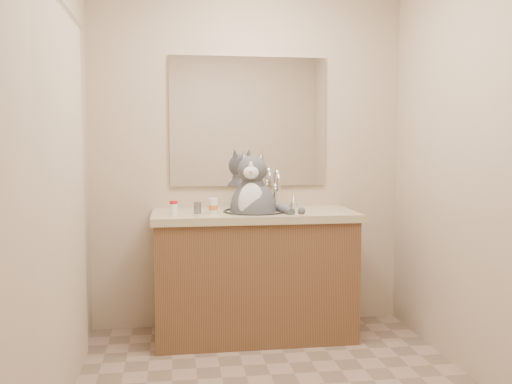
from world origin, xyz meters
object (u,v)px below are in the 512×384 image
(pill_bottle_orange, at_px, (213,206))
(pill_bottle_redcap, at_px, (174,208))
(grey_canister, at_px, (197,208))
(cat, at_px, (253,205))

(pill_bottle_orange, bearing_deg, pill_bottle_redcap, -177.19)
(grey_canister, bearing_deg, cat, 8.27)
(pill_bottle_redcap, relative_size, pill_bottle_orange, 0.90)
(cat, bearing_deg, grey_canister, -157.53)
(cat, xyz_separation_m, grey_canister, (-0.37, -0.05, -0.00))
(cat, xyz_separation_m, pill_bottle_redcap, (-0.52, -0.09, 0.00))
(pill_bottle_redcap, bearing_deg, grey_canister, 11.79)
(cat, distance_m, grey_canister, 0.37)
(cat, bearing_deg, pill_bottle_redcap, -156.50)
(pill_bottle_orange, bearing_deg, grey_canister, 169.05)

